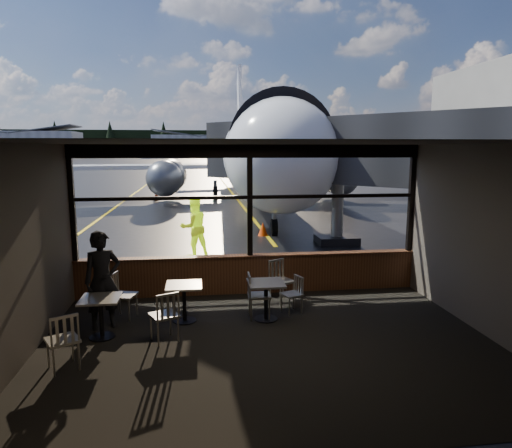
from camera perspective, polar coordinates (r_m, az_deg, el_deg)
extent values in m
plane|color=black|center=(130.47, -6.92, 7.82)|extent=(520.00, 520.00, 0.00)
cube|color=black|center=(8.25, 1.73, -14.91)|extent=(8.00, 6.00, 0.01)
cube|color=#38332D|center=(7.52, 1.86, 10.11)|extent=(8.00, 6.00, 0.04)
cube|color=#4A433B|center=(8.10, -27.44, -3.47)|extent=(0.04, 6.00, 3.50)
cube|color=#4A433B|center=(9.22, 27.18, -2.00)|extent=(0.04, 6.00, 3.50)
cube|color=#4A433B|center=(4.87, 7.50, -10.53)|extent=(8.00, 0.04, 3.50)
cube|color=#4B2816|center=(10.90, -0.77, -6.34)|extent=(8.00, 0.28, 0.90)
cube|color=black|center=(10.49, -0.81, 9.09)|extent=(8.00, 0.18, 0.30)
cube|color=black|center=(10.85, -22.02, 2.33)|extent=(0.12, 0.12, 2.60)
cube|color=black|center=(10.56, -0.79, 2.84)|extent=(0.12, 0.12, 2.60)
cube|color=black|center=(11.69, 18.85, 2.97)|extent=(0.12, 0.12, 2.60)
cube|color=black|center=(10.55, -0.79, 3.38)|extent=(8.00, 0.10, 0.08)
imported|color=black|center=(9.17, -18.63, -6.68)|extent=(0.81, 0.69, 1.89)
imported|color=#BFF219|center=(14.61, -7.76, -0.38)|extent=(1.13, 1.02, 1.89)
cone|color=orange|center=(18.04, 0.87, -0.62)|extent=(0.39, 0.39, 0.54)
cone|color=orange|center=(31.29, -12.36, 3.44)|extent=(0.41, 0.41, 0.57)
cylinder|color=silver|center=(194.57, -16.10, 8.90)|extent=(8.00, 8.00, 6.00)
cylinder|color=silver|center=(193.34, -13.13, 9.02)|extent=(8.00, 8.00, 6.00)
cylinder|color=silver|center=(192.63, -10.13, 9.12)|extent=(8.00, 8.00, 6.00)
cube|color=black|center=(220.44, -7.18, 9.99)|extent=(360.00, 3.00, 12.00)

